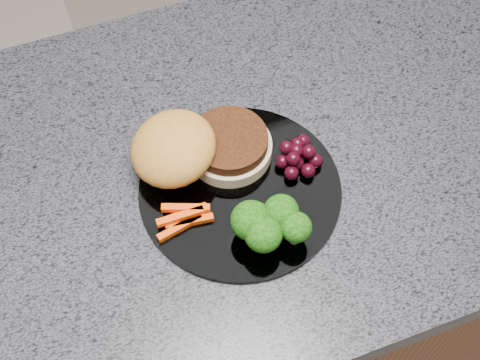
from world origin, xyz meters
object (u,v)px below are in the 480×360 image
Objects in this scene: plate at (240,189)px; burger at (194,149)px; island_cabinet at (174,314)px; grape_bunch at (298,156)px.

burger is at bearing 123.78° from plate.
plate is (0.11, -0.05, 0.47)m from island_cabinet.
grape_bunch is (0.13, -0.05, -0.01)m from burger.
island_cabinet is at bearing -169.27° from burger.
burger is at bearing 7.23° from island_cabinet.
grape_bunch is at bearing -11.44° from island_cabinet.
island_cabinet is at bearing 168.56° from grape_bunch.
plate is 0.09m from grape_bunch.
plate is 4.11× the size of grape_bunch.
grape_bunch is (0.08, 0.01, 0.02)m from plate.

